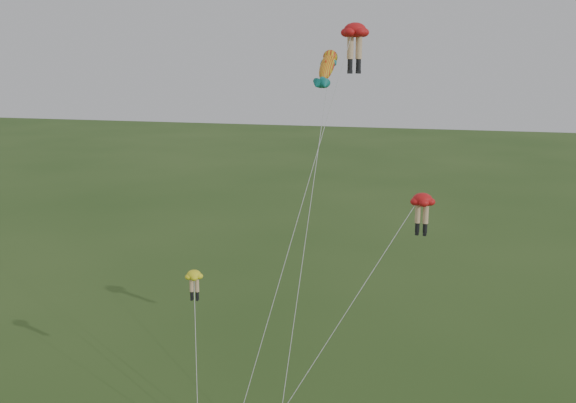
# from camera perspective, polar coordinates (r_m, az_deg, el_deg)

# --- Properties ---
(legs_kite_red_high) EXTENTS (5.36, 12.56, 21.25)m
(legs_kite_red_high) POSITION_cam_1_polar(r_m,az_deg,el_deg) (37.87, 5.86, 14.27)
(legs_kite_red_high) COLOR red
(legs_kite_red_high) RESTS_ON ground
(legs_kite_red_mid) EXTENTS (8.02, 8.76, 12.03)m
(legs_kite_red_mid) POSITION_cam_1_polar(r_m,az_deg,el_deg) (36.02, 11.64, -0.41)
(legs_kite_red_mid) COLOR red
(legs_kite_red_mid) RESTS_ON ground
(legs_kite_yellow) EXTENTS (2.20, 4.44, 8.06)m
(legs_kite_yellow) POSITION_cam_1_polar(r_m,az_deg,el_deg) (35.33, -8.34, -7.18)
(legs_kite_yellow) COLOR yellow
(legs_kite_yellow) RESTS_ON ground
(fish_kite) EXTENTS (1.07, 13.19, 19.96)m
(fish_kite) POSITION_cam_1_polar(r_m,az_deg,el_deg) (37.67, 3.48, 11.73)
(fish_kite) COLOR yellow
(fish_kite) RESTS_ON ground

